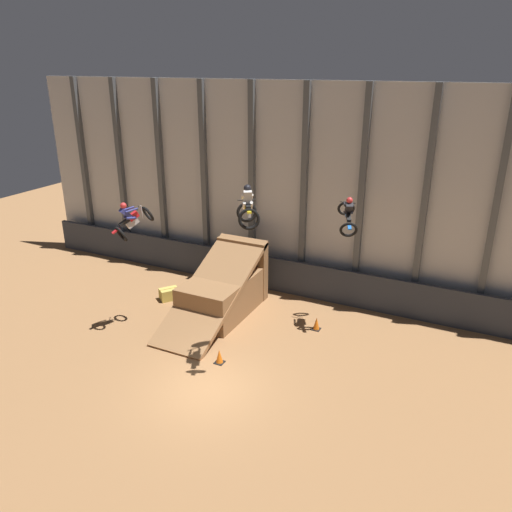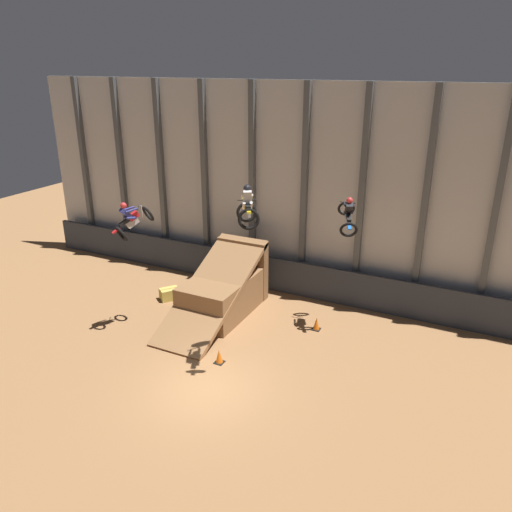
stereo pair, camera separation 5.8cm
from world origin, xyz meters
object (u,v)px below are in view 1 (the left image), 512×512
Objects in this scene: rider_bike_center_air at (248,209)px; hay_bale_trackside at (169,294)px; traffic_cone_near_ramp at (316,324)px; dirt_ramp at (225,290)px; rider_bike_right_air at (348,215)px; rider_bike_left_air at (132,220)px; traffic_cone_arena_edge at (219,357)px.

rider_bike_center_air is 1.61× the size of hay_bale_trackside.
traffic_cone_near_ramp reaches higher than hay_bale_trackside.
dirt_ramp is 6.79m from rider_bike_right_air.
rider_bike_center_air is at bearing -29.02° from hay_bale_trackside.
hay_bale_trackside is (-6.12, 3.40, -5.97)m from rider_bike_center_air.
rider_bike_center_air reaches higher than traffic_cone_near_ramp.
traffic_cone_near_ramp is at bearing -154.56° from rider_bike_right_air.
rider_bike_center_air reaches higher than rider_bike_left_air.
rider_bike_left_air reaches higher than traffic_cone_arena_edge.
rider_bike_right_air is (2.24, 4.65, -1.15)m from rider_bike_center_air.
hay_bale_trackside is at bearing -175.33° from dirt_ramp.
traffic_cone_near_ramp and traffic_cone_arena_edge have the same top height.
rider_bike_right_air reaches higher than traffic_cone_arena_edge.
rider_bike_left_air is 1.06× the size of rider_bike_center_air.
rider_bike_right_air is at bearing 47.82° from traffic_cone_near_ramp.
rider_bike_center_air is at bearing -110.76° from traffic_cone_near_ramp.
rider_bike_right_air is at bearing 33.88° from rider_bike_center_air.
traffic_cone_arena_edge is (2.02, -4.02, -0.76)m from dirt_ramp.
rider_bike_center_air is (3.10, -3.64, 5.22)m from dirt_ramp.
hay_bale_trackside is at bearing 125.08° from rider_bike_left_air.
rider_bike_right_air is at bearing 10.70° from dirt_ramp.
rider_bike_right_air is 3.24× the size of traffic_cone_arena_edge.
rider_bike_center_air is at bearing -49.59° from dirt_ramp.
traffic_cone_arena_edge is 6.30m from hay_bale_trackside.
rider_bike_left_air is at bearing -156.70° from traffic_cone_near_ramp.
rider_bike_left_air is 3.18× the size of traffic_cone_arena_edge.
rider_bike_left_air is at bearing 142.80° from rider_bike_center_air.
dirt_ramp reaches higher than traffic_cone_arena_edge.
rider_bike_left_air reaches higher than traffic_cone_near_ramp.
traffic_cone_arena_edge is at bearing -145.83° from rider_bike_right_air.
rider_bike_center_air is 3.00× the size of traffic_cone_arena_edge.
rider_bike_left_air is 6.63m from traffic_cone_arena_edge.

